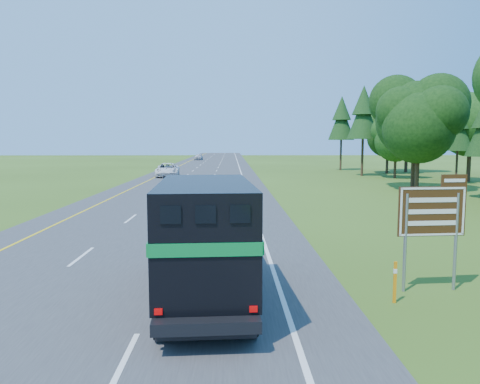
{
  "coord_description": "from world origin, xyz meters",
  "views": [
    {
      "loc": [
        4.03,
        -7.04,
        4.51
      ],
      "look_at": [
        4.52,
        18.27,
        1.78
      ],
      "focal_mm": 35.0,
      "sensor_mm": 36.0,
      "label": 1
    }
  ],
  "objects_px": {
    "horse_truck": "(205,236)",
    "far_car": "(199,157)",
    "white_suv": "(168,170)",
    "exit_sign": "(433,216)"
  },
  "relations": [
    {
      "from": "horse_truck",
      "to": "white_suv",
      "type": "distance_m",
      "value": 47.48
    },
    {
      "from": "white_suv",
      "to": "far_car",
      "type": "relative_size",
      "value": 1.42
    },
    {
      "from": "horse_truck",
      "to": "far_car",
      "type": "xyz_separation_m",
      "value": [
        -7.19,
        101.87,
        -1.07
      ]
    },
    {
      "from": "horse_truck",
      "to": "exit_sign",
      "type": "xyz_separation_m",
      "value": [
        6.77,
        0.72,
        0.44
      ]
    },
    {
      "from": "horse_truck",
      "to": "far_car",
      "type": "relative_size",
      "value": 1.78
    },
    {
      "from": "white_suv",
      "to": "far_car",
      "type": "bearing_deg",
      "value": 85.02
    },
    {
      "from": "white_suv",
      "to": "far_car",
      "type": "height_order",
      "value": "white_suv"
    },
    {
      "from": "horse_truck",
      "to": "exit_sign",
      "type": "height_order",
      "value": "exit_sign"
    },
    {
      "from": "far_car",
      "to": "exit_sign",
      "type": "height_order",
      "value": "exit_sign"
    },
    {
      "from": "white_suv",
      "to": "exit_sign",
      "type": "relative_size",
      "value": 1.76
    }
  ]
}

